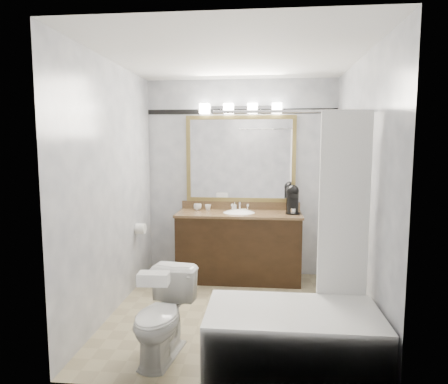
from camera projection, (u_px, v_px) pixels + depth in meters
The scene contains 14 objects.
room at pixel (233, 190), 3.86m from camera, with size 2.42×2.62×2.52m.
vanity at pixel (239, 245), 4.96m from camera, with size 1.53×0.58×0.97m.
mirror at pixel (241, 159), 5.10m from camera, with size 1.40×0.04×1.10m.
vanity_light_bar at pixel (241, 108), 4.97m from camera, with size 1.02×0.14×0.12m.
accent_stripe at pixel (241, 111), 5.04m from camera, with size 2.40×0.01×0.06m, color black.
bathtub at pixel (295, 330), 3.03m from camera, with size 1.30×0.75×1.96m.
tp_roll at pixel (141, 229), 4.70m from camera, with size 0.12×0.12×0.11m, color white.
toilet at pixel (163, 316), 3.14m from camera, with size 0.38×0.67×0.68m, color white.
tissue_box at pixel (154, 279), 2.87m from camera, with size 0.22×0.12×0.09m, color white.
coffee_maker at pixel (293, 199), 4.85m from camera, with size 0.18×0.23×0.35m.
cup_left at pixel (198, 207), 5.11m from camera, with size 0.10×0.10×0.08m, color white.
cup_right at pixel (208, 207), 5.09m from camera, with size 0.08×0.08×0.07m, color white.
soap_bottle_a at pixel (235, 206), 5.09m from camera, with size 0.05×0.05×0.10m, color white.
soap_bar at pixel (243, 210), 5.03m from camera, with size 0.09×0.05×0.03m, color beige.
Camera 1 is at (0.30, -3.83, 1.69)m, focal length 32.00 mm.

